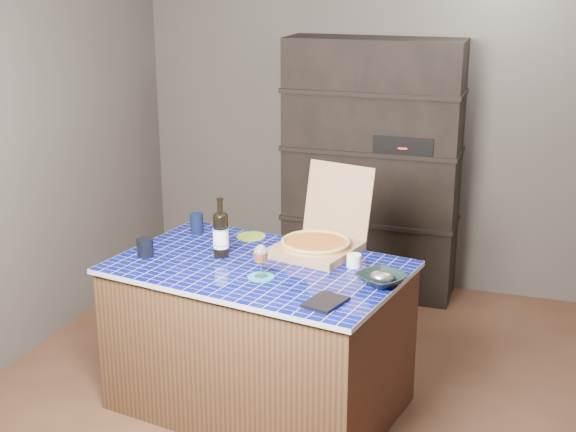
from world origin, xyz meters
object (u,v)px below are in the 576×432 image
(kitchen_island, at_px, (259,336))
(mead_bottle, at_px, (221,234))
(dvd_case, at_px, (325,302))
(bowl, at_px, (382,279))
(pizza_box, at_px, (318,241))
(wine_glass, at_px, (261,255))

(kitchen_island, bearing_deg, mead_bottle, 175.69)
(dvd_case, xyz_separation_m, bowl, (0.19, 0.31, 0.02))
(dvd_case, bearing_deg, bowl, 73.89)
(kitchen_island, xyz_separation_m, pizza_box, (0.24, 0.28, 0.46))
(mead_bottle, relative_size, wine_glass, 1.95)
(kitchen_island, distance_m, wine_glass, 0.54)
(pizza_box, height_order, bowl, pizza_box)
(kitchen_island, bearing_deg, wine_glass, -54.84)
(kitchen_island, relative_size, dvd_case, 7.90)
(bowl, bearing_deg, mead_bottle, 172.37)
(wine_glass, xyz_separation_m, bowl, (0.58, 0.10, -0.09))
(kitchen_island, xyz_separation_m, wine_glass, (0.07, -0.16, 0.52))
(pizza_box, xyz_separation_m, mead_bottle, (-0.47, -0.22, 0.06))
(wine_glass, relative_size, dvd_case, 0.81)
(pizza_box, bearing_deg, mead_bottle, -140.34)
(pizza_box, relative_size, dvd_case, 2.80)
(kitchen_island, distance_m, mead_bottle, 0.58)
(pizza_box, height_order, mead_bottle, pizza_box)
(pizza_box, xyz_separation_m, wine_glass, (-0.16, -0.44, 0.06))
(dvd_case, bearing_deg, mead_bottle, 164.57)
(mead_bottle, height_order, dvd_case, mead_bottle)
(pizza_box, bearing_deg, bowl, -24.75)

